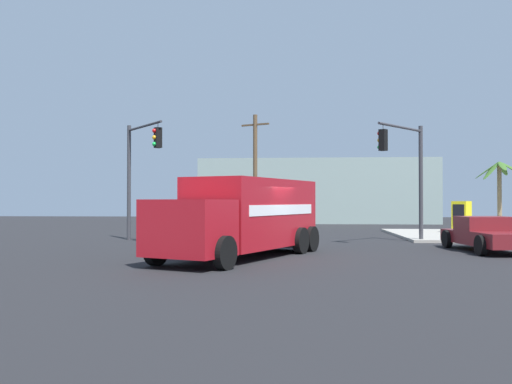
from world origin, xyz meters
TOP-DOWN VIEW (x-y plane):
  - ground_plane at (0.00, 0.00)m, footprint 100.00×100.00m
  - sidewalk_corner_far at (12.19, 12.19)m, footprint 10.72×10.72m
  - delivery_truck at (-0.56, -0.56)m, footprint 5.59×8.53m
  - traffic_light_primary at (6.50, 6.54)m, footprint 2.59×3.17m
  - traffic_light_secondary at (-6.65, 7.01)m, footprint 2.62×3.24m
  - pickup_maroon at (8.83, 2.56)m, footprint 2.65×5.37m
  - vending_machine_red at (10.86, 13.27)m, footprint 1.17×1.16m
  - palm_tree_far at (13.49, 14.55)m, footprint 2.88×3.18m
  - utility_pole at (-1.71, 18.73)m, footprint 2.03×1.07m
  - building_backdrop at (2.98, 31.09)m, footprint 21.05×6.00m

SIDE VIEW (x-z plane):
  - ground_plane at x=0.00m, z-range 0.00..0.00m
  - sidewalk_corner_far at x=12.19m, z-range 0.00..0.14m
  - pickup_maroon at x=8.83m, z-range 0.04..1.42m
  - vending_machine_red at x=10.86m, z-range 0.14..1.99m
  - delivery_truck at x=-0.56m, z-range 0.07..2.86m
  - building_backdrop at x=2.98m, z-range 0.00..5.75m
  - palm_tree_far at x=13.49m, z-range 1.04..5.32m
  - traffic_light_primary at x=6.50m, z-range 1.01..6.55m
  - traffic_light_secondary at x=-6.65m, z-range 0.92..6.84m
  - utility_pole at x=-1.71m, z-range 0.14..8.21m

